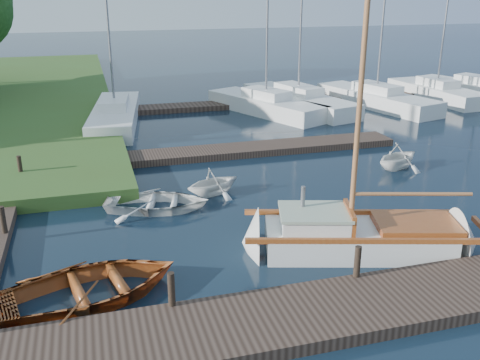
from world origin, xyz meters
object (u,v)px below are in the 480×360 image
object	(u,v)px
mooring_post_1	(171,289)
tender_a	(157,200)
marina_boat_2	(266,104)
marina_boat_7	(480,89)
marina_boat_6	(437,91)
mooring_post_2	(357,262)
marina_boat_0	(115,113)
mooring_post_5	(20,166)
sailboat	(363,239)
dinghy	(90,283)
marina_boat_4	(376,97)
mooring_post_4	(3,220)
tender_d	(398,154)
marina_boat_3	(298,99)
tender_b	(213,180)

from	to	relation	value
mooring_post_1	tender_a	bearing A→B (deg)	85.32
marina_boat_2	marina_boat_7	xyz separation A→B (m)	(15.16, 0.60, 0.01)
marina_boat_2	marina_boat_6	xyz separation A→B (m)	(11.90, 0.67, -0.00)
mooring_post_2	marina_boat_0	distance (m)	19.17
mooring_post_5	mooring_post_1	bearing A→B (deg)	-68.20
marina_boat_2	mooring_post_5	bearing A→B (deg)	100.83
sailboat	marina_boat_7	xyz separation A→B (m)	(18.11, 17.69, 0.23)
mooring_post_2	dinghy	xyz separation A→B (m)	(-6.22, 1.23, -0.26)
marina_boat_2	marina_boat_6	world-z (taller)	marina_boat_2
mooring_post_1	tender_a	size ratio (longest dim) A/B	0.24
marina_boat_2	marina_boat_4	size ratio (longest dim) A/B	1.06
marina_boat_4	mooring_post_4	bearing A→B (deg)	109.76
sailboat	tender_d	distance (m)	7.76
mooring_post_4	marina_boat_6	xyz separation A→B (m)	(24.45, 14.48, -0.14)
mooring_post_1	mooring_post_5	distance (m)	10.77
mooring_post_1	marina_boat_4	distance (m)	24.38
marina_boat_6	marina_boat_2	bearing A→B (deg)	88.58
tender_a	marina_boat_3	xyz separation A→B (m)	(10.35, 13.40, 0.22)
tender_d	marina_boat_3	bearing A→B (deg)	-23.96
tender_a	mooring_post_4	bearing A→B (deg)	120.23
mooring_post_1	tender_b	world-z (taller)	mooring_post_1
mooring_post_1	mooring_post_5	xyz separation A→B (m)	(-4.00, 10.00, 0.00)
mooring_post_5	dinghy	world-z (taller)	mooring_post_5
sailboat	tender_d	world-z (taller)	sailboat
mooring_post_1	marina_boat_3	bearing A→B (deg)	61.01
mooring_post_4	tender_b	bearing A→B (deg)	17.19
mooring_post_4	sailboat	world-z (taller)	sailboat
marina_boat_3	marina_boat_4	bearing A→B (deg)	-115.20
mooring_post_1	dinghy	distance (m)	2.13
mooring_post_5	marina_boat_6	xyz separation A→B (m)	(24.45, 9.48, -0.14)
sailboat	marina_boat_3	size ratio (longest dim) A/B	0.84
mooring_post_1	mooring_post_2	size ratio (longest dim) A/B	1.00
tender_d	sailboat	bearing A→B (deg)	119.51
marina_boat_4	dinghy	bearing A→B (deg)	120.04
tender_b	marina_boat_7	size ratio (longest dim) A/B	0.17
mooring_post_5	tender_b	distance (m)	7.24
mooring_post_5	marina_boat_3	world-z (taller)	marina_boat_3
sailboat	tender_d	bearing A→B (deg)	67.71
sailboat	marina_boat_4	xyz separation A→B (m)	(10.04, 16.99, 0.21)
tender_d	marina_boat_4	xyz separation A→B (m)	(5.20, 10.92, -0.03)
mooring_post_2	tender_b	distance (m)	7.30
tender_b	marina_boat_6	distance (m)	21.75
dinghy	marina_boat_0	distance (m)	17.49
tender_a	tender_b	bearing A→B (deg)	-52.70
marina_boat_3	marina_boat_6	bearing A→B (deg)	-105.41
mooring_post_2	tender_a	size ratio (longest dim) A/B	0.24
mooring_post_2	mooring_post_4	xyz separation A→B (m)	(-8.50, 5.00, 0.00)
mooring_post_5	marina_boat_0	size ratio (longest dim) A/B	0.08
mooring_post_1	marina_boat_4	bearing A→B (deg)	50.12
marina_boat_3	tender_b	bearing A→B (deg)	131.93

